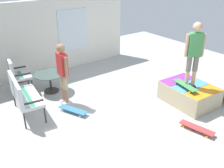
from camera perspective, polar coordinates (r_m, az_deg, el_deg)
ground_plane at (r=6.52m, az=4.63°, el=-6.92°), size 12.00×12.00×0.10m
house_facade at (r=8.79m, az=-14.25°, el=10.20°), size 0.23×6.00×2.42m
skate_ramp at (r=7.14m, az=17.13°, el=-2.08°), size 1.42×1.80×0.53m
patio_bench at (r=6.45m, az=-19.66°, el=-2.02°), size 1.30×0.68×1.02m
patio_chair_near_house at (r=7.73m, az=-20.86°, el=2.40°), size 0.68×0.62×1.02m
patio_table at (r=7.56m, az=-13.80°, el=1.15°), size 0.90×0.90×0.57m
person_watching at (r=6.62m, az=-11.06°, el=3.11°), size 0.48×0.24×1.66m
person_skater at (r=6.55m, az=18.05°, el=7.15°), size 0.36×0.41×1.68m
skateboard_by_bench at (r=6.51m, az=-8.81°, el=-5.79°), size 0.81×0.50×0.10m
skateboard_spare at (r=6.10m, az=18.55°, el=-9.37°), size 0.82×0.36×0.10m
skateboard_on_ramp at (r=6.75m, az=16.17°, el=-0.26°), size 0.82×0.36×0.10m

